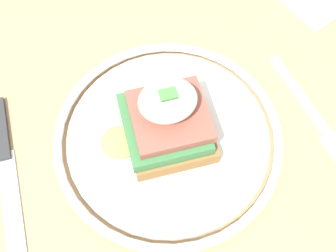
{
  "coord_description": "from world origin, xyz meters",
  "views": [
    {
      "loc": [
        0.03,
        0.23,
        1.17
      ],
      "look_at": [
        -0.02,
        0.04,
        0.79
      ],
      "focal_mm": 45.0,
      "sensor_mm": 36.0,
      "label": 1
    }
  ],
  "objects_px": {
    "sandwich": "(167,120)",
    "plate": "(168,137)",
    "knife": "(7,164)",
    "fork": "(312,113)"
  },
  "relations": [
    {
      "from": "sandwich",
      "to": "knife",
      "type": "xyz_separation_m",
      "value": [
        0.17,
        -0.01,
        -0.04
      ]
    },
    {
      "from": "plate",
      "to": "knife",
      "type": "bearing_deg",
      "value": -5.01
    },
    {
      "from": "fork",
      "to": "plate",
      "type": "bearing_deg",
      "value": -2.96
    },
    {
      "from": "sandwich",
      "to": "plate",
      "type": "bearing_deg",
      "value": 120.65
    },
    {
      "from": "plate",
      "to": "sandwich",
      "type": "height_order",
      "value": "sandwich"
    },
    {
      "from": "sandwich",
      "to": "knife",
      "type": "distance_m",
      "value": 0.18
    },
    {
      "from": "plate",
      "to": "knife",
      "type": "height_order",
      "value": "plate"
    },
    {
      "from": "sandwich",
      "to": "fork",
      "type": "relative_size",
      "value": 0.77
    },
    {
      "from": "plate",
      "to": "knife",
      "type": "relative_size",
      "value": 1.26
    },
    {
      "from": "sandwich",
      "to": "knife",
      "type": "height_order",
      "value": "sandwich"
    }
  ]
}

